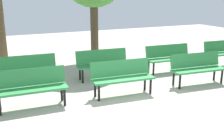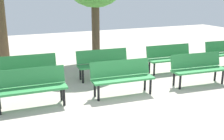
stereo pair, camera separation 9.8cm
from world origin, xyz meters
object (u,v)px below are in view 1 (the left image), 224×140
(bench_r0_c1, at_px, (31,86))
(bench_r1_c2, at_px, (103,62))
(bench_r0_c3, at_px, (197,67))
(bench_r0_c2, at_px, (122,75))
(bench_r1_c4, at_px, (224,51))
(bench_r1_c3, at_px, (169,56))
(bench_r1_c1, at_px, (27,69))

(bench_r0_c1, distance_m, bench_r1_c2, 2.65)
(bench_r0_c1, height_order, bench_r0_c3, same)
(bench_r0_c2, distance_m, bench_r1_c4, 4.83)
(bench_r0_c3, bearing_deg, bench_r1_c3, 93.30)
(bench_r0_c3, distance_m, bench_r1_c1, 4.76)
(bench_r0_c2, bearing_deg, bench_r0_c3, 0.98)
(bench_r1_c1, bearing_deg, bench_r1_c2, -0.30)
(bench_r0_c3, relative_size, bench_r1_c2, 1.00)
(bench_r1_c3, xyz_separation_m, bench_r1_c4, (2.32, -0.15, 0.00))
(bench_r1_c4, bearing_deg, bench_r0_c1, -166.98)
(bench_r0_c1, bearing_deg, bench_r1_c3, 16.06)
(bench_r1_c4, bearing_deg, bench_r1_c1, -178.81)
(bench_r0_c2, xyz_separation_m, bench_r1_c1, (-2.12, 1.59, 0.00))
(bench_r1_c3, relative_size, bench_r1_c4, 0.99)
(bench_r1_c3, bearing_deg, bench_r1_c2, 178.89)
(bench_r1_c2, relative_size, bench_r1_c4, 1.00)
(bench_r1_c1, xyz_separation_m, bench_r1_c4, (6.81, -0.47, 0.00))
(bench_r0_c3, bearing_deg, bench_r0_c2, -177.97)
(bench_r0_c1, distance_m, bench_r0_c2, 2.23)
(bench_r0_c2, bearing_deg, bench_r1_c4, 17.67)
(bench_r0_c2, bearing_deg, bench_r1_c2, 91.03)
(bench_r0_c1, bearing_deg, bench_r1_c4, 10.44)
(bench_r1_c1, height_order, bench_r1_c3, same)
(bench_r0_c1, xyz_separation_m, bench_r0_c3, (4.55, -0.30, 0.00))
(bench_r0_c3, bearing_deg, bench_r1_c4, 33.17)
(bench_r0_c3, xyz_separation_m, bench_r1_c1, (-4.44, 1.72, 0.00))
(bench_r0_c2, xyz_separation_m, bench_r1_c4, (4.70, 1.12, 0.00))
(bench_r0_c2, height_order, bench_r1_c1, same)
(bench_r0_c1, xyz_separation_m, bench_r1_c1, (0.11, 1.43, 0.00))
(bench_r0_c2, height_order, bench_r1_c3, same)
(bench_r1_c2, bearing_deg, bench_r1_c4, -0.11)
(bench_r1_c2, bearing_deg, bench_r0_c1, -146.77)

